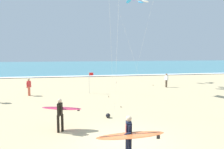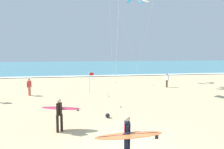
# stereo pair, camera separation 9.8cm
# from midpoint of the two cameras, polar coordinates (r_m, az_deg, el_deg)

# --- Properties ---
(ground_plane) EXTENTS (160.00, 160.00, 0.00)m
(ground_plane) POSITION_cam_midpoint_polar(r_m,az_deg,el_deg) (9.58, 3.37, -18.51)
(ground_plane) COLOR tan
(ocean_water) EXTENTS (160.00, 60.00, 0.08)m
(ocean_water) POSITION_cam_midpoint_polar(r_m,az_deg,el_deg) (64.79, -8.34, 2.46)
(ocean_water) COLOR teal
(ocean_water) RESTS_ON ground
(shoreline_foam) EXTENTS (160.00, 1.52, 0.01)m
(shoreline_foam) POSITION_cam_midpoint_polar(r_m,az_deg,el_deg) (35.21, -6.76, -0.38)
(shoreline_foam) COLOR white
(shoreline_foam) RESTS_ON ocean_water
(surfer_lead) EXTENTS (2.13, 1.09, 1.71)m
(surfer_lead) POSITION_cam_midpoint_polar(r_m,az_deg,el_deg) (11.00, -13.80, -9.62)
(surfer_lead) COLOR black
(surfer_lead) RESTS_ON ground
(surfer_trailing) EXTENTS (2.44, 1.11, 1.71)m
(surfer_trailing) POSITION_cam_midpoint_polar(r_m,az_deg,el_deg) (7.70, 4.71, -16.32)
(surfer_trailing) COLOR black
(surfer_trailing) RESTS_ON ground
(kite_arc_violet_far) EXTENTS (2.56, 5.72, 11.45)m
(kite_arc_violet_far) POSITION_cam_midpoint_polar(r_m,az_deg,el_deg) (30.52, 6.54, 19.46)
(kite_arc_violet_far) COLOR #2D99DB
(kite_arc_violet_far) RESTS_ON ground
(bystander_white_top) EXTENTS (0.32, 0.44, 1.59)m
(bystander_white_top) POSITION_cam_midpoint_polar(r_m,az_deg,el_deg) (24.72, 14.95, -1.55)
(bystander_white_top) COLOR #4C3D2D
(bystander_white_top) RESTS_ON ground
(bystander_red_top) EXTENTS (0.35, 0.40, 1.59)m
(bystander_red_top) POSITION_cam_midpoint_polar(r_m,az_deg,el_deg) (20.75, -21.65, -3.19)
(bystander_red_top) COLOR #D8593F
(bystander_red_top) RESTS_ON ground
(lifeguard_flag) EXTENTS (0.45, 0.05, 2.10)m
(lifeguard_flag) POSITION_cam_midpoint_polar(r_m,az_deg,el_deg) (20.42, -5.96, -1.65)
(lifeguard_flag) COLOR silver
(lifeguard_flag) RESTS_ON ground
(beach_ball) EXTENTS (0.28, 0.28, 0.28)m
(beach_ball) POSITION_cam_midpoint_polar(r_m,az_deg,el_deg) (12.96, -1.00, -11.21)
(beach_ball) COLOR black
(beach_ball) RESTS_ON ground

